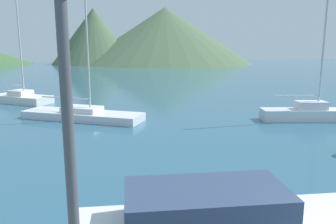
# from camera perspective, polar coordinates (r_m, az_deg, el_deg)

# --- Properties ---
(streetlamp) EXTENTS (0.44, 0.44, 4.91)m
(streetlamp) POSITION_cam_1_polar(r_m,az_deg,el_deg) (3.48, -17.40, 4.44)
(streetlamp) COLOR #4C4C51
(streetlamp) RESTS_ON dock
(sailboat_inner) EXTENTS (8.25, 6.19, 8.20)m
(sailboat_inner) POSITION_cam_1_polar(r_m,az_deg,el_deg) (22.86, -14.68, -0.36)
(sailboat_inner) COLOR silver
(sailboat_inner) RESTS_ON ground_plane
(sailboat_middle) EXTENTS (6.61, 2.95, 9.90)m
(sailboat_middle) POSITION_cam_1_polar(r_m,az_deg,el_deg) (23.74, 23.56, -0.05)
(sailboat_middle) COLOR silver
(sailboat_middle) RESTS_ON ground_plane
(sailboat_outer) EXTENTS (5.76, 5.09, 8.77)m
(sailboat_outer) POSITION_cam_1_polar(r_m,az_deg,el_deg) (31.69, -24.24, 2.32)
(sailboat_outer) COLOR white
(sailboat_outer) RESTS_ON ground_plane
(hill_central) EXTENTS (24.82, 24.82, 16.14)m
(hill_central) POSITION_cam_1_polar(r_m,az_deg,el_deg) (100.89, -12.73, 12.73)
(hill_central) COLOR #4C6647
(hill_central) RESTS_ON ground_plane
(hill_east) EXTENTS (53.09, 53.09, 16.88)m
(hill_east) POSITION_cam_1_polar(r_m,az_deg,el_deg) (103.56, -0.50, 13.16)
(hill_east) COLOR #4C6647
(hill_east) RESTS_ON ground_plane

